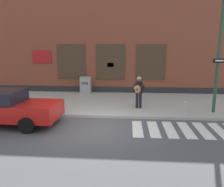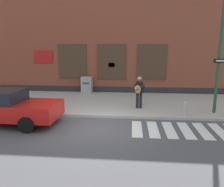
{
  "view_description": "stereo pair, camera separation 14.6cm",
  "coord_description": "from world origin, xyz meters",
  "px_view_note": "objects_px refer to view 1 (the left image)",
  "views": [
    {
      "loc": [
        1.31,
        -8.74,
        3.32
      ],
      "look_at": [
        0.52,
        1.6,
        1.16
      ],
      "focal_mm": 35.0,
      "sensor_mm": 36.0,
      "label": 1
    },
    {
      "loc": [
        1.45,
        -8.72,
        3.32
      ],
      "look_at": [
        0.52,
        1.6,
        1.16
      ],
      "focal_mm": 35.0,
      "sensor_mm": 36.0,
      "label": 2
    }
  ],
  "objects_px": {
    "red_car": "(6,108)",
    "utility_box": "(86,85)",
    "fire_hydrant": "(184,108)",
    "busker": "(139,91)"
  },
  "relations": [
    {
      "from": "red_car",
      "to": "utility_box",
      "type": "bearing_deg",
      "value": 70.32
    },
    {
      "from": "utility_box",
      "to": "fire_hydrant",
      "type": "distance_m",
      "value": 7.57
    },
    {
      "from": "red_car",
      "to": "utility_box",
      "type": "relative_size",
      "value": 3.94
    },
    {
      "from": "red_car",
      "to": "utility_box",
      "type": "distance_m",
      "value": 6.83
    },
    {
      "from": "red_car",
      "to": "utility_box",
      "type": "xyz_separation_m",
      "value": [
        2.3,
        6.44,
        -0.05
      ]
    },
    {
      "from": "red_car",
      "to": "busker",
      "type": "xyz_separation_m",
      "value": [
        5.91,
        2.68,
        0.33
      ]
    },
    {
      "from": "utility_box",
      "to": "red_car",
      "type": "bearing_deg",
      "value": -109.68
    },
    {
      "from": "busker",
      "to": "utility_box",
      "type": "height_order",
      "value": "busker"
    },
    {
      "from": "fire_hydrant",
      "to": "utility_box",
      "type": "bearing_deg",
      "value": 139.67
    },
    {
      "from": "red_car",
      "to": "busker",
      "type": "bearing_deg",
      "value": 24.36
    }
  ]
}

